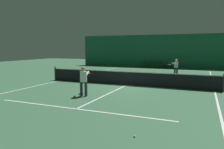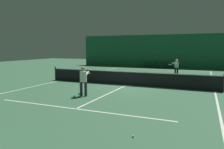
# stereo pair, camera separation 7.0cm
# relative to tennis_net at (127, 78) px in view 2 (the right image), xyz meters

# --- Properties ---
(ground_plane) EXTENTS (60.00, 60.00, 0.00)m
(ground_plane) POSITION_rel_tennis_net_xyz_m (0.00, 0.00, -0.51)
(ground_plane) COLOR #386647
(backdrop_curtain) EXTENTS (23.00, 0.12, 4.26)m
(backdrop_curtain) POSITION_rel_tennis_net_xyz_m (0.00, 14.53, 1.62)
(backdrop_curtain) COLOR #1E5B3D
(backdrop_curtain) RESTS_ON ground
(court_line_baseline_far) EXTENTS (11.00, 0.10, 0.00)m
(court_line_baseline_far) POSITION_rel_tennis_net_xyz_m (0.00, 11.90, -0.51)
(court_line_baseline_far) COLOR white
(court_line_baseline_far) RESTS_ON ground
(court_line_service_far) EXTENTS (8.25, 0.10, 0.00)m
(court_line_service_far) POSITION_rel_tennis_net_xyz_m (0.00, 6.40, -0.51)
(court_line_service_far) COLOR white
(court_line_service_far) RESTS_ON ground
(court_line_service_near) EXTENTS (8.25, 0.10, 0.00)m
(court_line_service_near) POSITION_rel_tennis_net_xyz_m (0.00, -6.40, -0.51)
(court_line_service_near) COLOR white
(court_line_service_near) RESTS_ON ground
(court_line_sideline_left) EXTENTS (0.10, 23.80, 0.00)m
(court_line_sideline_left) POSITION_rel_tennis_net_xyz_m (-5.50, 0.00, -0.51)
(court_line_sideline_left) COLOR white
(court_line_sideline_left) RESTS_ON ground
(court_line_sideline_right) EXTENTS (0.10, 23.80, 0.00)m
(court_line_sideline_right) POSITION_rel_tennis_net_xyz_m (5.50, 0.00, -0.51)
(court_line_sideline_right) COLOR white
(court_line_sideline_right) RESTS_ON ground
(court_line_centre) EXTENTS (0.10, 12.80, 0.00)m
(court_line_centre) POSITION_rel_tennis_net_xyz_m (0.00, 0.00, -0.51)
(court_line_centre) COLOR white
(court_line_centre) RESTS_ON ground
(tennis_net) EXTENTS (12.00, 0.10, 1.07)m
(tennis_net) POSITION_rel_tennis_net_xyz_m (0.00, 0.00, 0.00)
(tennis_net) COLOR black
(tennis_net) RESTS_ON ground
(player_near) EXTENTS (0.69, 1.35, 1.57)m
(player_near) POSITION_rel_tennis_net_xyz_m (-0.96, -4.11, 0.41)
(player_near) COLOR #2D2D38
(player_near) RESTS_ON ground
(player_far) EXTENTS (0.95, 1.28, 1.53)m
(player_far) POSITION_rel_tennis_net_xyz_m (2.49, 6.50, 0.38)
(player_far) COLOR black
(player_far) RESTS_ON ground
(courtside_chair_0) EXTENTS (0.44, 0.44, 0.84)m
(courtside_chair_0) POSITION_rel_tennis_net_xyz_m (-2.56, 13.98, -0.03)
(courtside_chair_0) COLOR #2D2D2D
(courtside_chair_0) RESTS_ON ground
(courtside_chair_1) EXTENTS (0.44, 0.44, 0.84)m
(courtside_chair_1) POSITION_rel_tennis_net_xyz_m (-1.92, 13.98, -0.03)
(courtside_chair_1) COLOR #2D2D2D
(courtside_chair_1) RESTS_ON ground
(courtside_chair_2) EXTENTS (0.44, 0.44, 0.84)m
(courtside_chair_2) POSITION_rel_tennis_net_xyz_m (-1.28, 13.98, -0.03)
(courtside_chair_2) COLOR #2D2D2D
(courtside_chair_2) RESTS_ON ground
(courtside_chair_3) EXTENTS (0.44, 0.44, 0.84)m
(courtside_chair_3) POSITION_rel_tennis_net_xyz_m (-0.64, 13.98, -0.03)
(courtside_chair_3) COLOR #2D2D2D
(courtside_chair_3) RESTS_ON ground
(courtside_chair_4) EXTENTS (0.44, 0.44, 0.84)m
(courtside_chair_4) POSITION_rel_tennis_net_xyz_m (0.00, 13.98, -0.03)
(courtside_chair_4) COLOR #2D2D2D
(courtside_chair_4) RESTS_ON ground
(courtside_chair_5) EXTENTS (0.44, 0.44, 0.84)m
(courtside_chair_5) POSITION_rel_tennis_net_xyz_m (0.64, 13.98, -0.03)
(courtside_chair_5) COLOR #2D2D2D
(courtside_chair_5) RESTS_ON ground
(courtside_chair_6) EXTENTS (0.44, 0.44, 0.84)m
(courtside_chair_6) POSITION_rel_tennis_net_xyz_m (1.28, 13.98, -0.03)
(courtside_chair_6) COLOR #2D2D2D
(courtside_chair_6) RESTS_ON ground
(tennis_ball) EXTENTS (0.07, 0.07, 0.07)m
(tennis_ball) POSITION_rel_tennis_net_xyz_m (3.10, -8.27, -0.48)
(tennis_ball) COLOR #D1DB33
(tennis_ball) RESTS_ON ground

